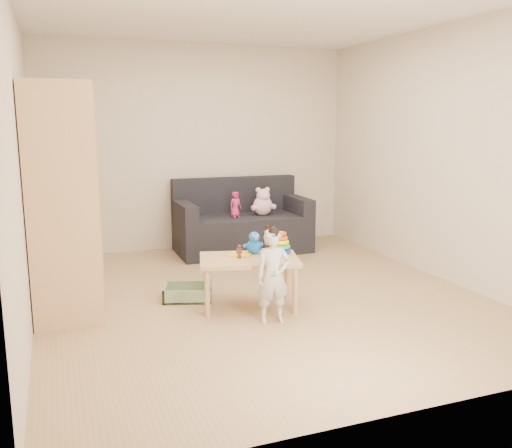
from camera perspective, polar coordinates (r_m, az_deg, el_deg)
name	(u,v)px	position (r m, az deg, el deg)	size (l,w,h in m)	color
room	(260,159)	(4.94, 0.48, 6.87)	(4.50, 4.50, 4.50)	tan
wardrobe	(61,200)	(4.92, -19.81, 2.37)	(0.54, 1.08, 1.94)	#E7B67E
sofa	(243,233)	(6.88, -1.43, -1.00)	(1.65, 0.82, 0.46)	black
play_table	(249,282)	(4.84, -0.73, -6.16)	(0.86, 0.54, 0.45)	tan
storage_bin	(188,292)	(5.13, -7.18, -7.14)	(0.44, 0.33, 0.13)	gray
toddler	(273,278)	(4.44, 1.82, -5.65)	(0.28, 0.19, 0.76)	silver
pink_bear	(263,203)	(6.85, 0.70, 2.19)	(0.26, 0.22, 0.30)	#FFBBD6
doll	(235,205)	(6.70, -2.19, 2.06)	(0.16, 0.11, 0.31)	#D92867
ring_stacker	(281,246)	(4.84, 2.63, -2.32)	(0.19, 0.19, 0.22)	#E2FF0D
brown_bottle	(268,241)	(4.93, 1.25, -1.83)	(0.09, 0.09, 0.25)	black
blue_plush	(254,242)	(4.90, -0.23, -1.94)	(0.17, 0.13, 0.21)	blue
wooden_figure	(239,251)	(4.75, -1.77, -2.89)	(0.05, 0.04, 0.12)	#5A2A1B
yellow_book	(240,254)	(4.86, -1.66, -3.22)	(0.18, 0.18, 0.01)	yellow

